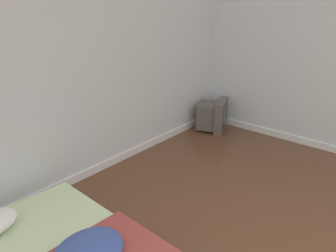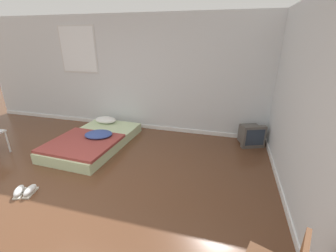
% 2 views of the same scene
% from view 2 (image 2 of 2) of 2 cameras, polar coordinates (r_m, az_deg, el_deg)
% --- Properties ---
extents(ground_plane, '(20.00, 20.00, 0.00)m').
position_cam_2_polar(ground_plane, '(3.54, -27.51, -17.89)').
color(ground_plane, brown).
extents(wall_back, '(8.40, 0.08, 2.60)m').
position_cam_2_polar(wall_back, '(5.41, -8.34, 12.69)').
color(wall_back, silver).
rests_on(wall_back, ground_plane).
extents(mattress_bed, '(1.31, 2.05, 0.34)m').
position_cam_2_polar(mattress_bed, '(4.92, -18.29, -3.32)').
color(mattress_bed, beige).
rests_on(mattress_bed, ground_plane).
extents(crt_tv, '(0.54, 0.52, 0.47)m').
position_cam_2_polar(crt_tv, '(4.96, 20.32, -2.19)').
color(crt_tv, '#56514C').
rests_on(crt_tv, ground_plane).
extents(sneaker_pair, '(0.33, 0.33, 0.10)m').
position_cam_2_polar(sneaker_pair, '(3.95, -32.64, -13.70)').
color(sneaker_pair, silver).
rests_on(sneaker_pair, ground_plane).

